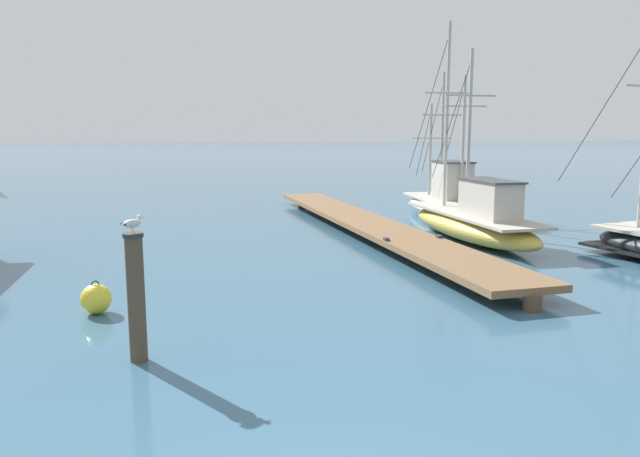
% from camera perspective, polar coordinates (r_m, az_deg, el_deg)
% --- Properties ---
extents(floating_dock, '(2.06, 18.71, 0.53)m').
position_cam_1_polar(floating_dock, '(20.23, 4.55, 0.50)').
color(floating_dock, brown).
rests_on(floating_dock, ground).
extents(fishing_boat_0, '(2.99, 7.39, 5.78)m').
position_cam_1_polar(fishing_boat_0, '(24.48, 11.82, 2.62)').
color(fishing_boat_0, silver).
rests_on(fishing_boat_0, ground).
extents(fishing_boat_7, '(2.28, 9.01, 7.08)m').
position_cam_1_polar(fishing_boat_7, '(19.51, 14.45, 0.76)').
color(fishing_boat_7, gold).
rests_on(fishing_boat_7, ground).
extents(mooring_piling, '(0.30, 0.30, 1.95)m').
position_cam_1_polar(mooring_piling, '(9.30, -17.15, -6.13)').
color(mooring_piling, '#4C3D2D').
rests_on(mooring_piling, ground).
extents(perched_seagull, '(0.35, 0.26, 0.26)m').
position_cam_1_polar(perched_seagull, '(9.08, -17.51, 0.50)').
color(perched_seagull, gold).
rests_on(perched_seagull, mooring_piling).
extents(mooring_buoy, '(0.57, 0.57, 0.64)m').
position_cam_1_polar(mooring_buoy, '(12.13, -20.59, -6.31)').
color(mooring_buoy, yellow).
rests_on(mooring_buoy, ground).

